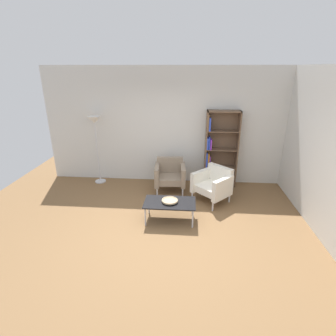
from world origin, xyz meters
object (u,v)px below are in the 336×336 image
(coffee_table_low, at_px, (170,203))
(floor_lamp_torchiere, at_px, (95,128))
(armchair_corner_red, at_px, (170,174))
(armchair_near_window, at_px, (213,184))
(bookshelf_tall, at_px, (219,150))
(decorative_bowl, at_px, (170,200))

(coffee_table_low, distance_m, floor_lamp_torchiere, 2.83)
(coffee_table_low, bearing_deg, floor_lamp_torchiere, 139.14)
(armchair_corner_red, bearing_deg, armchair_near_window, -28.94)
(bookshelf_tall, distance_m, coffee_table_low, 2.20)
(floor_lamp_torchiere, bearing_deg, bookshelf_tall, 2.11)
(decorative_bowl, distance_m, floor_lamp_torchiere, 2.81)
(armchair_near_window, bearing_deg, bookshelf_tall, 123.21)
(bookshelf_tall, bearing_deg, decorative_bowl, -120.79)
(coffee_table_low, bearing_deg, bookshelf_tall, 59.21)
(floor_lamp_torchiere, bearing_deg, armchair_near_window, -15.85)
(armchair_corner_red, bearing_deg, decorative_bowl, -89.90)
(coffee_table_low, xyz_separation_m, armchair_corner_red, (-0.10, 1.36, 0.05))
(bookshelf_tall, xyz_separation_m, decorative_bowl, (-1.09, -1.83, -0.49))
(bookshelf_tall, relative_size, coffee_table_low, 1.90)
(bookshelf_tall, distance_m, decorative_bowl, 2.18)
(coffee_table_low, distance_m, armchair_corner_red, 1.37)
(coffee_table_low, relative_size, armchair_corner_red, 1.28)
(bookshelf_tall, bearing_deg, armchair_near_window, -100.75)
(decorative_bowl, height_order, armchair_corner_red, armchair_corner_red)
(bookshelf_tall, relative_size, armchair_corner_red, 2.44)
(decorative_bowl, xyz_separation_m, armchair_near_window, (0.91, 0.89, -0.02))
(decorative_bowl, height_order, floor_lamp_torchiere, floor_lamp_torchiere)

